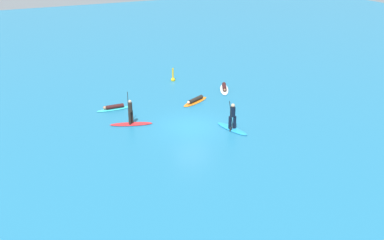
% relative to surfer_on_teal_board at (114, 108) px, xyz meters
% --- Properties ---
extents(ground_plane, '(120.00, 120.00, 0.00)m').
position_rel_surfer_on_teal_board_xyz_m(ground_plane, '(4.02, -5.45, -0.14)').
color(ground_plane, '#1E6B93').
rests_on(ground_plane, ground).
extents(surfer_on_teal_board, '(2.74, 0.66, 0.38)m').
position_rel_surfer_on_teal_board_xyz_m(surfer_on_teal_board, '(0.00, 0.00, 0.00)').
color(surfer_on_teal_board, '#33C6CC').
rests_on(surfer_on_teal_board, ground_plane).
extents(surfer_on_red_board, '(3.01, 1.60, 2.32)m').
position_rel_surfer_on_teal_board_xyz_m(surfer_on_red_board, '(0.29, -3.27, 0.31)').
color(surfer_on_red_board, red).
rests_on(surfer_on_red_board, ground_plane).
extents(surfer_on_white_board, '(1.92, 2.84, 0.44)m').
position_rel_surfer_on_teal_board_xyz_m(surfer_on_white_board, '(9.83, 0.23, 0.02)').
color(surfer_on_white_board, white).
rests_on(surfer_on_white_board, ground_plane).
extents(surfer_on_blue_board, '(1.37, 2.83, 2.25)m').
position_rel_surfer_on_teal_board_xyz_m(surfer_on_blue_board, '(6.30, -7.06, 0.40)').
color(surfer_on_blue_board, '#1E8CD1').
rests_on(surfer_on_blue_board, ground_plane).
extents(surfer_on_orange_board, '(2.83, 1.88, 0.38)m').
position_rel_surfer_on_teal_board_xyz_m(surfer_on_orange_board, '(6.29, -1.31, -0.01)').
color(surfer_on_orange_board, orange).
rests_on(surfer_on_orange_board, ground_plane).
extents(marker_buoy, '(0.39, 0.39, 1.30)m').
position_rel_surfer_on_teal_board_xyz_m(marker_buoy, '(6.82, 4.42, 0.11)').
color(marker_buoy, yellow).
rests_on(marker_buoy, ground_plane).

